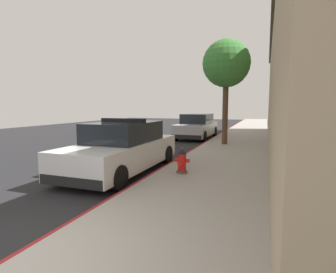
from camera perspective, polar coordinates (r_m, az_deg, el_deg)
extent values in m
cube|color=#232326|center=(14.39, -11.26, -2.28)|extent=(30.36, 60.00, 0.20)
cube|color=#9E9991|center=(12.37, 13.22, -2.96)|extent=(3.11, 60.00, 0.14)
cube|color=maroon|center=(12.66, 6.04, -2.62)|extent=(0.08, 60.00, 0.14)
cube|color=black|center=(6.79, 21.90, 14.60)|extent=(0.06, 1.30, 1.10)
cube|color=black|center=(13.05, 21.09, 10.51)|extent=(0.06, 1.30, 1.10)
cube|color=black|center=(19.33, 20.81, 9.07)|extent=(0.06, 1.30, 1.10)
cube|color=white|center=(8.53, -9.68, -3.62)|extent=(1.84, 4.80, 0.76)
cube|color=black|center=(8.57, -9.27, 1.02)|extent=(1.64, 2.50, 0.60)
cube|color=black|center=(6.71, -19.73, -8.97)|extent=(1.76, 0.16, 0.24)
cube|color=black|center=(10.64, -3.38, -2.96)|extent=(1.76, 0.16, 0.24)
cylinder|color=black|center=(10.45, -9.12, -3.20)|extent=(0.22, 0.64, 0.64)
cylinder|color=black|center=(9.73, -0.23, -3.83)|extent=(0.22, 0.64, 0.64)
cylinder|color=black|center=(7.73, -21.61, -7.02)|extent=(0.22, 0.64, 0.64)
cylinder|color=black|center=(6.73, -10.47, -8.64)|extent=(0.22, 0.64, 0.64)
cube|color=black|center=(8.50, -9.48, 3.41)|extent=(1.48, 0.20, 0.12)
cube|color=red|center=(8.68, -11.50, 3.43)|extent=(0.44, 0.18, 0.11)
cube|color=#1E33E0|center=(8.33, -7.38, 3.38)|extent=(0.44, 0.18, 0.11)
cube|color=#B2B5BA|center=(17.46, 6.09, 1.58)|extent=(1.84, 4.80, 0.76)
cube|color=black|center=(17.56, 6.23, 3.83)|extent=(1.64, 2.50, 0.60)
cube|color=black|center=(15.23, 3.94, -0.10)|extent=(1.76, 0.16, 0.24)
cube|color=black|center=(19.75, 7.73, 1.37)|extent=(1.76, 0.16, 0.24)
cylinder|color=black|center=(19.33, 4.83, 1.29)|extent=(0.22, 0.64, 0.64)
cylinder|color=black|center=(18.95, 9.85, 1.12)|extent=(0.22, 0.64, 0.64)
cylinder|color=black|center=(16.09, 1.63, 0.27)|extent=(0.22, 0.64, 0.64)
cylinder|color=black|center=(15.64, 7.62, 0.03)|extent=(0.22, 0.64, 0.64)
cylinder|color=#4C4C51|center=(7.86, 2.97, -7.49)|extent=(0.32, 0.32, 0.06)
cylinder|color=red|center=(7.80, 2.98, -5.49)|extent=(0.24, 0.24, 0.50)
cone|color=black|center=(7.74, 2.99, -3.17)|extent=(0.28, 0.28, 0.14)
cylinder|color=#4C4C51|center=(7.72, 3.00, -2.44)|extent=(0.05, 0.05, 0.06)
cylinder|color=red|center=(7.83, 1.79, -4.98)|extent=(0.10, 0.10, 0.10)
cylinder|color=red|center=(7.74, 4.19, -5.14)|extent=(0.10, 0.10, 0.10)
cylinder|color=red|center=(7.63, 2.58, -5.69)|extent=(0.13, 0.12, 0.13)
cylinder|color=brown|center=(13.89, 12.02, 5.00)|extent=(0.28, 0.28, 3.20)
sphere|color=#387A33|center=(14.04, 12.26, 14.92)|extent=(2.35, 2.35, 2.35)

